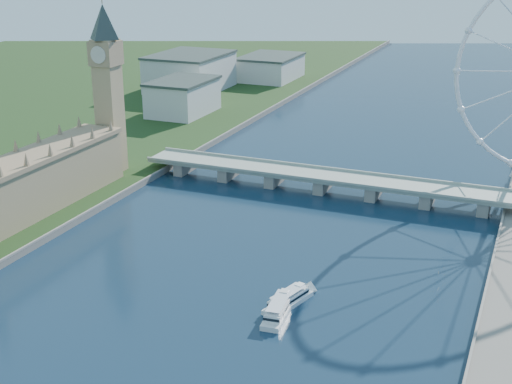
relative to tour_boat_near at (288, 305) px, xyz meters
The scene contains 5 objects.
big_ben 205.43m from the tour_boat_near, 143.65° to the left, with size 20.02×20.02×110.00m.
westminster_bridge 140.27m from the tour_boat_near, 101.75° to the left, with size 220.00×22.00×9.50m.
city_skyline 397.76m from the tour_boat_near, 88.46° to the left, with size 505.00×280.00×32.00m.
tour_boat_near is the anchor object (origin of this frame).
tour_boat_far 8.94m from the tour_boat_near, 94.03° to the right, with size 7.73×30.24×6.69m, color silver, non-canonical shape.
Camera 1 is at (113.04, -75.37, 137.50)m, focal length 50.00 mm.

